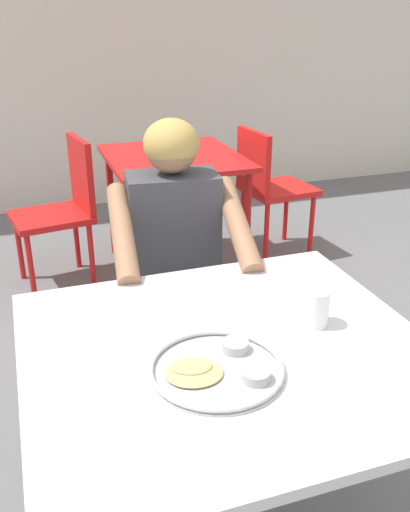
{
  "coord_description": "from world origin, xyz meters",
  "views": [
    {
      "loc": [
        -0.37,
        -1.11,
        1.54
      ],
      "look_at": [
        0.1,
        0.29,
        0.88
      ],
      "focal_mm": 39.41,
      "sensor_mm": 36.0,
      "label": 1
    }
  ],
  "objects_px": {
    "table_foreground": "(228,369)",
    "drinking_cup": "(315,306)",
    "diner_foreground": "(178,251)",
    "chair_red_right": "(268,183)",
    "thali_tray": "(218,368)",
    "chair_red_left": "(64,203)",
    "table_background_red": "(174,171)",
    "chair_foreground": "(169,277)"
  },
  "relations": [
    {
      "from": "diner_foreground",
      "to": "chair_red_left",
      "type": "xyz_separation_m",
      "value": [
        -0.3,
        1.34,
        -0.21
      ]
    },
    {
      "from": "table_background_red",
      "to": "chair_red_right",
      "type": "height_order",
      "value": "chair_red_right"
    },
    {
      "from": "thali_tray",
      "to": "table_background_red",
      "type": "xyz_separation_m",
      "value": [
        0.49,
        2.1,
        -0.11
      ]
    },
    {
      "from": "table_background_red",
      "to": "chair_red_left",
      "type": "height_order",
      "value": "chair_red_left"
    },
    {
      "from": "drinking_cup",
      "to": "chair_foreground",
      "type": "bearing_deg",
      "value": 101.11
    },
    {
      "from": "table_foreground",
      "to": "thali_tray",
      "type": "relative_size",
      "value": 3.2
    },
    {
      "from": "diner_foreground",
      "to": "chair_red_left",
      "type": "height_order",
      "value": "diner_foreground"
    },
    {
      "from": "thali_tray",
      "to": "table_background_red",
      "type": "distance_m",
      "value": 2.16
    },
    {
      "from": "table_foreground",
      "to": "thali_tray",
      "type": "height_order",
      "value": "thali_tray"
    },
    {
      "from": "chair_red_left",
      "to": "chair_red_right",
      "type": "bearing_deg",
      "value": -1.27
    },
    {
      "from": "chair_foreground",
      "to": "diner_foreground",
      "type": "distance_m",
      "value": 0.31
    },
    {
      "from": "chair_red_left",
      "to": "thali_tray",
      "type": "bearing_deg",
      "value": -85.57
    },
    {
      "from": "table_foreground",
      "to": "diner_foreground",
      "type": "xyz_separation_m",
      "value": [
        0.07,
        0.71,
        0.04
      ]
    },
    {
      "from": "table_foreground",
      "to": "diner_foreground",
      "type": "height_order",
      "value": "diner_foreground"
    },
    {
      "from": "chair_red_left",
      "to": "diner_foreground",
      "type": "bearing_deg",
      "value": -77.46
    },
    {
      "from": "diner_foreground",
      "to": "table_background_red",
      "type": "relative_size",
      "value": 1.38
    },
    {
      "from": "table_foreground",
      "to": "diner_foreground",
      "type": "bearing_deg",
      "value": 84.51
    },
    {
      "from": "table_foreground",
      "to": "chair_red_right",
      "type": "height_order",
      "value": "chair_red_right"
    },
    {
      "from": "diner_foreground",
      "to": "chair_red_right",
      "type": "height_order",
      "value": "diner_foreground"
    },
    {
      "from": "diner_foreground",
      "to": "chair_red_right",
      "type": "distance_m",
      "value": 1.66
    },
    {
      "from": "thali_tray",
      "to": "diner_foreground",
      "type": "height_order",
      "value": "diner_foreground"
    },
    {
      "from": "thali_tray",
      "to": "chair_red_right",
      "type": "bearing_deg",
      "value": 62.05
    },
    {
      "from": "table_foreground",
      "to": "chair_red_left",
      "type": "relative_size",
      "value": 1.22
    },
    {
      "from": "thali_tray",
      "to": "chair_red_right",
      "type": "relative_size",
      "value": 0.39
    },
    {
      "from": "drinking_cup",
      "to": "chair_foreground",
      "type": "height_order",
      "value": "chair_foreground"
    },
    {
      "from": "chair_foreground",
      "to": "table_background_red",
      "type": "distance_m",
      "value": 1.14
    },
    {
      "from": "table_foreground",
      "to": "drinking_cup",
      "type": "relative_size",
      "value": 9.87
    },
    {
      "from": "chair_red_left",
      "to": "chair_foreground",
      "type": "bearing_deg",
      "value": -74.12
    },
    {
      "from": "chair_red_right",
      "to": "drinking_cup",
      "type": "bearing_deg",
      "value": -111.68
    },
    {
      "from": "table_foreground",
      "to": "table_background_red",
      "type": "bearing_deg",
      "value": 78.08
    },
    {
      "from": "table_background_red",
      "to": "chair_red_left",
      "type": "distance_m",
      "value": 0.67
    },
    {
      "from": "thali_tray",
      "to": "chair_red_left",
      "type": "relative_size",
      "value": 0.38
    },
    {
      "from": "thali_tray",
      "to": "chair_red_left",
      "type": "bearing_deg",
      "value": 94.43
    },
    {
      "from": "table_background_red",
      "to": "chair_red_right",
      "type": "distance_m",
      "value": 0.65
    },
    {
      "from": "chair_foreground",
      "to": "chair_red_right",
      "type": "relative_size",
      "value": 1.01
    },
    {
      "from": "chair_foreground",
      "to": "drinking_cup",
      "type": "bearing_deg",
      "value": -78.89
    },
    {
      "from": "table_foreground",
      "to": "thali_tray",
      "type": "distance_m",
      "value": 0.14
    },
    {
      "from": "drinking_cup",
      "to": "diner_foreground",
      "type": "distance_m",
      "value": 0.71
    },
    {
      "from": "chair_red_right",
      "to": "thali_tray",
      "type": "bearing_deg",
      "value": -117.95
    },
    {
      "from": "chair_foreground",
      "to": "table_background_red",
      "type": "height_order",
      "value": "chair_foreground"
    },
    {
      "from": "table_foreground",
      "to": "chair_red_right",
      "type": "bearing_deg",
      "value": 62.4
    },
    {
      "from": "chair_red_right",
      "to": "chair_foreground",
      "type": "bearing_deg",
      "value": -131.56
    }
  ]
}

